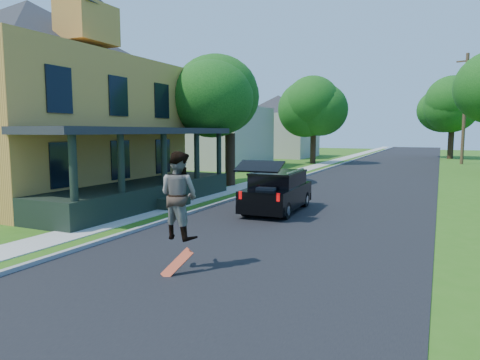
% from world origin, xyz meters
% --- Properties ---
extents(ground, '(140.00, 140.00, 0.00)m').
position_xyz_m(ground, '(0.00, 0.00, 0.00)').
color(ground, '#2F6113').
rests_on(ground, ground).
extents(street, '(8.00, 120.00, 0.02)m').
position_xyz_m(street, '(0.00, 20.00, 0.00)').
color(street, black).
rests_on(street, ground).
extents(curb, '(0.15, 120.00, 0.12)m').
position_xyz_m(curb, '(-4.05, 20.00, 0.00)').
color(curb, gray).
rests_on(curb, ground).
extents(sidewalk, '(1.30, 120.00, 0.03)m').
position_xyz_m(sidewalk, '(-5.60, 20.00, 0.00)').
color(sidewalk, '#9F9E97').
rests_on(sidewalk, ground).
extents(front_walk, '(6.50, 1.20, 0.03)m').
position_xyz_m(front_walk, '(-9.50, 6.00, 0.00)').
color(front_walk, '#9F9E97').
rests_on(front_walk, ground).
extents(main_house, '(15.56, 15.56, 10.10)m').
position_xyz_m(main_house, '(-12.80, 5.99, 4.92)').
color(main_house, gold).
rests_on(main_house, ground).
extents(neighbor_house_mid, '(12.78, 12.78, 8.30)m').
position_xyz_m(neighbor_house_mid, '(-13.50, 24.00, 4.19)').
color(neighbor_house_mid, '#A19B8F').
rests_on(neighbor_house_mid, ground).
extents(neighbor_house_far, '(12.78, 12.78, 8.30)m').
position_xyz_m(neighbor_house_far, '(-13.50, 40.00, 4.19)').
color(neighbor_house_far, '#A19B8F').
rests_on(neighbor_house_far, ground).
extents(black_suv, '(1.82, 4.37, 2.01)m').
position_xyz_m(black_suv, '(-1.40, 6.90, 0.77)').
color(black_suv, black).
rests_on(black_suv, ground).
extents(skateboarder, '(1.01, 0.84, 1.88)m').
position_xyz_m(skateboarder, '(-1.00, -0.28, 1.61)').
color(skateboarder, black).
rests_on(skateboarder, ground).
extents(skateboard, '(0.51, 0.55, 0.59)m').
position_xyz_m(skateboard, '(-0.81, -0.67, 0.22)').
color(skateboard, '#B9310F').
rests_on(skateboard, ground).
extents(tree_left_mid, '(6.95, 6.70, 8.05)m').
position_xyz_m(tree_left_mid, '(-6.49, 13.14, 5.11)').
color(tree_left_mid, black).
rests_on(tree_left_mid, ground).
extents(tree_left_far, '(6.53, 6.62, 8.61)m').
position_xyz_m(tree_left_far, '(-6.83, 31.31, 5.53)').
color(tree_left_far, black).
rests_on(tree_left_far, ground).
extents(tree_right_far, '(6.42, 6.50, 9.13)m').
position_xyz_m(tree_right_far, '(4.97, 44.49, 6.09)').
color(tree_right_far, black).
rests_on(tree_right_far, ground).
extents(utility_pole_far, '(1.76, 0.72, 9.94)m').
position_xyz_m(utility_pole_far, '(5.82, 36.11, 5.13)').
color(utility_pole_far, '#3C2F1C').
rests_on(utility_pole_far, ground).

